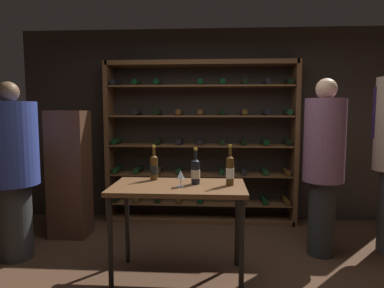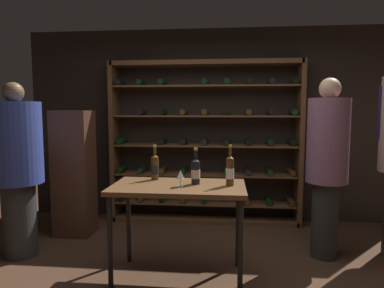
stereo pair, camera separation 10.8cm
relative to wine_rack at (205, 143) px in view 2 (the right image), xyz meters
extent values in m
cube|color=black|center=(0.09, 0.21, 0.24)|extent=(5.25, 0.10, 2.64)
cube|color=brown|center=(-1.27, 0.00, 0.01)|extent=(0.06, 0.32, 2.18)
cube|color=brown|center=(1.25, 0.00, 0.01)|extent=(0.06, 0.32, 2.18)
cube|color=brown|center=(-0.01, 0.00, 1.07)|extent=(2.51, 0.32, 0.06)
cube|color=brown|center=(-0.01, 0.00, -1.06)|extent=(2.51, 0.32, 0.06)
cube|color=brown|center=(-0.01, 0.00, -0.82)|extent=(2.43, 0.32, 0.02)
cylinder|color=black|center=(-1.17, 0.00, -0.77)|extent=(0.08, 0.30, 0.08)
cylinder|color=#4C3314|center=(-0.88, 0.00, -0.77)|extent=(0.08, 0.30, 0.08)
cylinder|color=black|center=(-0.59, 0.00, -0.77)|extent=(0.08, 0.30, 0.08)
cylinder|color=#4C3314|center=(-0.30, 0.00, -0.77)|extent=(0.08, 0.30, 0.08)
cylinder|color=black|center=(-0.01, 0.00, -0.77)|extent=(0.08, 0.30, 0.08)
cylinder|color=#4C3314|center=(0.57, 0.00, -0.77)|extent=(0.08, 0.30, 0.08)
cylinder|color=black|center=(0.86, 0.00, -0.77)|extent=(0.08, 0.30, 0.08)
cylinder|color=#4C3314|center=(1.15, 0.00, -0.77)|extent=(0.08, 0.30, 0.08)
cube|color=brown|center=(-0.01, 0.00, -0.43)|extent=(2.43, 0.32, 0.02)
cylinder|color=black|center=(-1.17, 0.00, -0.37)|extent=(0.08, 0.30, 0.08)
cylinder|color=black|center=(-0.88, 0.00, -0.37)|extent=(0.08, 0.30, 0.08)
cylinder|color=#4C3314|center=(-0.59, 0.00, -0.37)|extent=(0.08, 0.30, 0.08)
cylinder|color=black|center=(-0.30, 0.00, -0.37)|extent=(0.08, 0.30, 0.08)
cylinder|color=black|center=(0.28, 0.00, -0.37)|extent=(0.08, 0.30, 0.08)
cylinder|color=black|center=(0.57, 0.00, -0.37)|extent=(0.08, 0.30, 0.08)
cylinder|color=black|center=(0.86, 0.00, -0.37)|extent=(0.08, 0.30, 0.08)
cylinder|color=#4C3314|center=(1.15, 0.00, -0.37)|extent=(0.08, 0.30, 0.08)
cube|color=brown|center=(-0.01, 0.00, -0.03)|extent=(2.43, 0.32, 0.02)
cylinder|color=black|center=(-1.17, 0.00, 0.03)|extent=(0.08, 0.30, 0.08)
cylinder|color=black|center=(-0.59, 0.00, 0.03)|extent=(0.08, 0.30, 0.08)
cylinder|color=black|center=(-0.30, 0.00, 0.03)|extent=(0.08, 0.30, 0.08)
cylinder|color=black|center=(-0.01, 0.00, 0.03)|extent=(0.08, 0.30, 0.08)
cylinder|color=black|center=(0.28, 0.00, 0.03)|extent=(0.08, 0.30, 0.08)
cylinder|color=black|center=(0.57, 0.00, 0.03)|extent=(0.08, 0.30, 0.08)
cylinder|color=black|center=(0.86, 0.00, 0.03)|extent=(0.08, 0.30, 0.08)
cylinder|color=black|center=(1.15, 0.00, 0.03)|extent=(0.08, 0.30, 0.08)
cube|color=brown|center=(-0.01, 0.00, 0.37)|extent=(2.43, 0.32, 0.02)
cylinder|color=black|center=(-0.88, 0.00, 0.42)|extent=(0.08, 0.30, 0.08)
cylinder|color=black|center=(-0.59, 0.00, 0.42)|extent=(0.08, 0.30, 0.08)
cylinder|color=#4C3314|center=(-0.30, 0.00, 0.42)|extent=(0.08, 0.30, 0.08)
cylinder|color=#4C3314|center=(-0.01, 0.00, 0.42)|extent=(0.08, 0.30, 0.08)
cylinder|color=black|center=(0.28, 0.00, 0.42)|extent=(0.08, 0.30, 0.08)
cylinder|color=#4C3314|center=(0.57, 0.00, 0.42)|extent=(0.08, 0.30, 0.08)
cylinder|color=black|center=(0.86, 0.00, 0.42)|extent=(0.08, 0.30, 0.08)
cylinder|color=black|center=(1.15, 0.00, 0.42)|extent=(0.08, 0.30, 0.08)
cube|color=brown|center=(-0.01, 0.00, 0.76)|extent=(2.43, 0.32, 0.02)
cylinder|color=black|center=(-1.17, 0.00, 0.82)|extent=(0.08, 0.30, 0.08)
cylinder|color=black|center=(-0.88, 0.00, 0.82)|extent=(0.08, 0.30, 0.08)
cylinder|color=black|center=(-0.59, 0.00, 0.82)|extent=(0.08, 0.30, 0.08)
cylinder|color=black|center=(-0.01, 0.00, 0.82)|extent=(0.08, 0.30, 0.08)
cylinder|color=black|center=(0.28, 0.00, 0.82)|extent=(0.08, 0.30, 0.08)
cylinder|color=black|center=(0.57, 0.00, 0.82)|extent=(0.08, 0.30, 0.08)
cylinder|color=black|center=(0.86, 0.00, 0.82)|extent=(0.08, 0.30, 0.08)
cylinder|color=black|center=(1.15, 0.00, 0.82)|extent=(0.08, 0.30, 0.08)
cube|color=brown|center=(-0.15, -1.62, -0.24)|extent=(1.20, 0.66, 0.04)
cylinder|color=black|center=(-0.69, -1.89, -0.67)|extent=(0.04, 0.04, 0.82)
cylinder|color=black|center=(0.40, -1.89, -0.67)|extent=(0.04, 0.04, 0.82)
cylinder|color=black|center=(-0.69, -1.34, -0.67)|extent=(0.04, 0.04, 0.82)
cylinder|color=black|center=(0.40, -1.34, -0.67)|extent=(0.04, 0.04, 0.82)
cube|color=#26193F|center=(1.86, -0.88, 0.42)|extent=(0.02, 0.05, 0.55)
cylinder|color=#282828|center=(1.31, -1.02, -0.69)|extent=(0.27, 0.27, 0.79)
cylinder|color=#7A516B|center=(1.31, -1.02, 0.14)|extent=(0.41, 0.41, 0.86)
sphere|color=tan|center=(1.31, -1.02, 0.66)|extent=(0.21, 0.21, 0.21)
cylinder|color=#2C2C2C|center=(-1.88, -1.31, -0.70)|extent=(0.34, 0.34, 0.78)
cylinder|color=#2D3D8C|center=(-1.88, -1.31, 0.11)|extent=(0.52, 0.52, 0.84)
sphere|color=brown|center=(-1.88, -1.31, 0.63)|extent=(0.21, 0.21, 0.21)
cube|color=maroon|center=(-2.05, -1.10, 0.21)|extent=(0.04, 0.04, 0.47)
cube|color=#4C2D1E|center=(-1.57, -0.64, -0.32)|extent=(0.44, 0.36, 1.53)
cylinder|color=#4C3314|center=(-0.40, -1.40, -0.11)|extent=(0.07, 0.07, 0.22)
cone|color=#4C3314|center=(-0.40, -1.40, 0.01)|extent=(0.07, 0.07, 0.03)
cylinder|color=#4C3314|center=(-0.40, -1.40, 0.06)|extent=(0.03, 0.03, 0.07)
cylinder|color=#B7932D|center=(-0.40, -1.40, 0.10)|extent=(0.03, 0.03, 0.02)
cylinder|color=black|center=(-0.40, -1.40, -0.12)|extent=(0.08, 0.08, 0.08)
cylinder|color=#4C3314|center=(0.31, -1.60, -0.10)|extent=(0.07, 0.07, 0.25)
cone|color=#4C3314|center=(0.31, -1.60, 0.04)|extent=(0.07, 0.07, 0.03)
cylinder|color=#4C3314|center=(0.31, -1.60, 0.08)|extent=(0.03, 0.03, 0.07)
cylinder|color=#B7932D|center=(0.31, -1.60, 0.13)|extent=(0.03, 0.03, 0.02)
cylinder|color=silver|center=(0.31, -1.60, -0.11)|extent=(0.07, 0.07, 0.09)
cylinder|color=black|center=(0.01, -1.56, -0.12)|extent=(0.08, 0.08, 0.21)
cone|color=black|center=(0.01, -1.56, 0.00)|extent=(0.08, 0.08, 0.03)
cylinder|color=black|center=(0.01, -1.56, 0.05)|extent=(0.03, 0.03, 0.08)
cylinder|color=#B7932D|center=(0.01, -1.56, 0.10)|extent=(0.03, 0.03, 0.02)
cylinder|color=#C6B28C|center=(0.01, -1.56, -0.13)|extent=(0.08, 0.08, 0.08)
cylinder|color=silver|center=(-0.12, -1.67, -0.22)|extent=(0.07, 0.07, 0.00)
cylinder|color=silver|center=(-0.12, -1.67, -0.18)|extent=(0.01, 0.01, 0.07)
cone|color=silver|center=(-0.12, -1.67, -0.11)|extent=(0.07, 0.07, 0.07)
cylinder|color=#590A14|center=(-0.12, -1.67, -0.13)|extent=(0.04, 0.04, 0.03)
camera|label=1|loc=(0.17, -4.61, 0.45)|focal=31.89mm
camera|label=2|loc=(0.28, -4.60, 0.45)|focal=31.89mm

